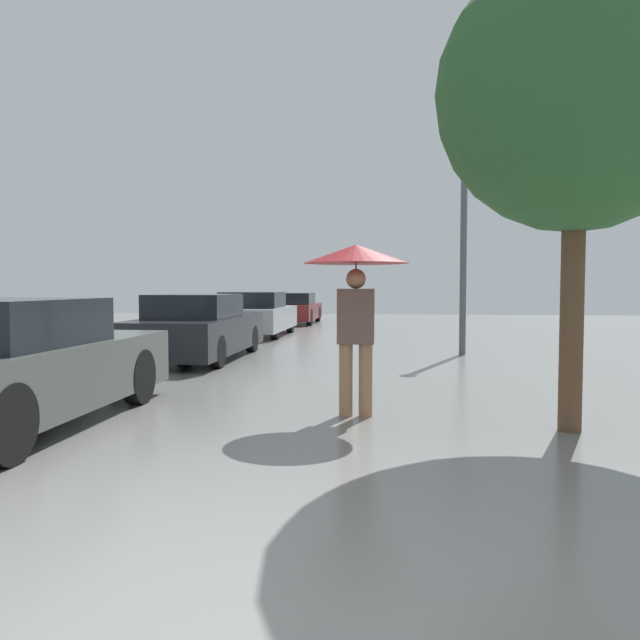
% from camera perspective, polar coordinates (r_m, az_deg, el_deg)
% --- Properties ---
extents(pedestrian, '(1.16, 1.16, 1.89)m').
position_cam_1_polar(pedestrian, '(6.85, 3.31, 4.00)').
color(pedestrian, '#9E7051').
rests_on(pedestrian, ground_plane).
extents(parked_car_nearest, '(1.63, 4.28, 1.31)m').
position_cam_1_polar(parked_car_nearest, '(7.04, -26.08, -3.89)').
color(parked_car_nearest, '#4C514C').
rests_on(parked_car_nearest, ground_plane).
extents(parked_car_second, '(1.71, 4.46, 1.28)m').
position_cam_1_polar(parked_car_second, '(12.59, -11.10, -0.79)').
color(parked_car_second, black).
rests_on(parked_car_second, ground_plane).
extents(parked_car_third, '(1.89, 4.15, 1.28)m').
position_cam_1_polar(parked_car_third, '(18.29, -6.03, 0.47)').
color(parked_car_third, '#9EA3A8').
rests_on(parked_car_third, ground_plane).
extents(parked_car_farthest, '(1.64, 4.38, 1.19)m').
position_cam_1_polar(parked_car_farthest, '(24.37, -2.28, 1.02)').
color(parked_car_farthest, maroon).
rests_on(parked_car_farthest, ground_plane).
extents(tree, '(2.71, 2.71, 4.67)m').
position_cam_1_polar(tree, '(6.87, 22.42, 18.65)').
color(tree, brown).
rests_on(tree, ground_plane).
extents(street_lamp, '(0.27, 0.27, 4.04)m').
position_cam_1_polar(street_lamp, '(13.44, 12.99, 6.91)').
color(street_lamp, '#515456').
rests_on(street_lamp, ground_plane).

